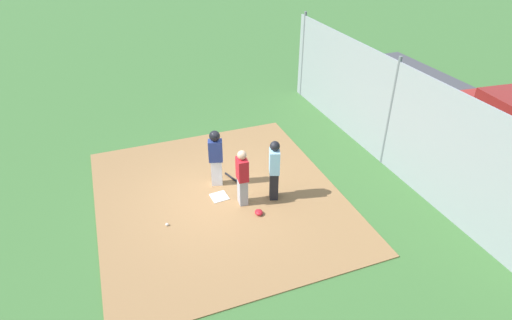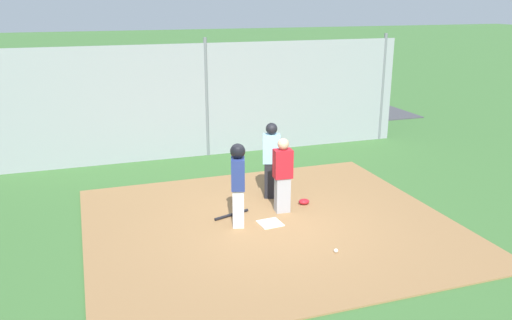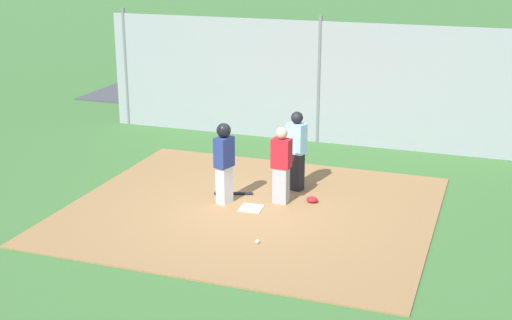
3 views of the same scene
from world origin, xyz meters
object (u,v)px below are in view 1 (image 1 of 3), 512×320
Objects in this scene: catcher_mask at (259,212)px; baseball_bat at (234,179)px; home_plate at (219,197)px; parked_car_red at (511,116)px; runner at (216,154)px; catcher at (242,177)px; baseball at (167,224)px; umpire at (274,169)px.

baseball_bat is at bearing 4.00° from catcher_mask.
parked_car_red is at bearing -89.27° from home_plate.
parked_car_red reaches higher than catcher_mask.
runner is 2.05× the size of baseball_bat.
catcher_mask is at bearing 102.95° from parked_car_red.
catcher reaches higher than home_plate.
catcher reaches higher than baseball.
home_plate is at bearing 115.93° from baseball_bat.
umpire is 1.02× the size of runner.
home_plate is 5.95× the size of baseball.
parked_car_red is (-0.49, -10.38, -0.39)m from runner.
catcher_mask is (-1.69, -0.12, 0.03)m from baseball_bat.
baseball_bat is at bearing -37.84° from umpire.
catcher_mask is (-0.54, 0.64, -0.85)m from umpire.
parked_car_red is (0.66, -9.13, -0.33)m from umpire.
parked_car_red is at bearing -82.98° from catcher_mask.
home_plate is 0.89m from baseball_bat.
catcher is (-0.46, -0.52, 0.82)m from home_plate.
umpire is 2.10× the size of baseball_bat.
runner reaches higher than baseball.
home_plate is at bearing -1.96° from umpire.
catcher_mask is at bearing -99.65° from baseball.
runner is at bearing -11.64° from home_plate.
parked_car_red reaches higher than baseball.
parked_car_red is (0.13, -10.51, 0.57)m from home_plate.
baseball is at bearing 80.35° from catcher_mask.
catcher_mask is at bearing 36.64° from runner.
umpire is 3.06m from baseball.
catcher reaches higher than parked_car_red.
catcher is at bearing 14.62° from umpire.
baseball_bat is at bearing -45.07° from home_plate.
catcher is at bearing -84.07° from baseball.
runner is 22.88× the size of baseball.
catcher is 0.95× the size of runner.
runner is at bearing 19.95° from catcher_mask.
catcher is 6.69× the size of catcher_mask.
umpire is (-0.07, -0.86, 0.08)m from catcher.
home_plate is at bearing -66.35° from baseball.
parked_car_red is at bearing -86.15° from baseball.
catcher is 1.36m from baseball_bat.
runner is 2.32m from baseball.
catcher is at bearing 36.45° from runner.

